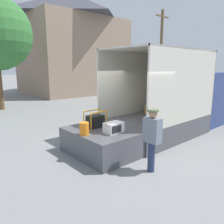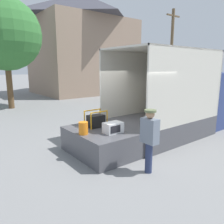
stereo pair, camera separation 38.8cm
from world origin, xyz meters
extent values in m
plane|color=gray|center=(0.00, 0.00, 0.00)|extent=(160.00, 160.00, 0.00)
cube|color=navy|center=(5.19, 0.00, 1.20)|extent=(2.34, 2.14, 2.39)
cube|color=#4C4C51|center=(2.01, 0.00, 0.38)|extent=(4.02, 2.33, 0.76)
cube|color=beige|center=(2.01, 1.13, 2.01)|extent=(4.02, 0.06, 2.50)
cube|color=beige|center=(2.01, -1.13, 2.01)|extent=(4.02, 0.06, 2.50)
cube|color=beige|center=(3.99, 0.00, 2.01)|extent=(0.06, 2.33, 2.50)
cube|color=beige|center=(2.01, 0.00, 3.22)|extent=(4.02, 2.33, 0.06)
cylinder|color=yellow|center=(2.05, 0.24, 0.95)|extent=(0.31, 0.31, 0.38)
cube|color=olive|center=(2.30, 0.58, 0.92)|extent=(0.44, 0.32, 0.34)
cube|color=#4C4C51|center=(-0.80, 0.00, 0.38)|extent=(1.60, 2.21, 0.76)
cube|color=white|center=(-0.67, -0.47, 0.91)|extent=(0.54, 0.36, 0.31)
cube|color=black|center=(-0.72, -0.65, 0.91)|extent=(0.35, 0.01, 0.21)
cube|color=black|center=(-0.71, 0.36, 0.95)|extent=(0.51, 0.34, 0.39)
cylinder|color=slate|center=(-0.51, 0.36, 0.97)|extent=(0.19, 0.19, 0.19)
cylinder|color=orange|center=(-1.01, 0.17, 1.02)|extent=(0.04, 0.04, 0.53)
cylinder|color=orange|center=(-0.41, 0.17, 1.02)|extent=(0.04, 0.04, 0.53)
cylinder|color=orange|center=(-1.01, 0.56, 1.02)|extent=(0.04, 0.04, 0.53)
cylinder|color=orange|center=(-0.41, 0.56, 1.02)|extent=(0.04, 0.04, 0.53)
cylinder|color=orange|center=(-0.71, 0.17, 1.27)|extent=(0.60, 0.04, 0.04)
cylinder|color=orange|center=(-0.71, 0.56, 1.27)|extent=(0.60, 0.04, 0.04)
cylinder|color=orange|center=(-1.43, -0.07, 0.93)|extent=(0.26, 0.26, 0.36)
cylinder|color=navy|center=(-0.55, -1.77, 0.39)|extent=(0.18, 0.18, 0.79)
cube|color=slate|center=(-0.55, -1.77, 1.10)|extent=(0.24, 0.44, 0.62)
sphere|color=tan|center=(-0.55, -1.77, 1.51)|extent=(0.22, 0.22, 0.22)
cylinder|color=#606B47|center=(-0.55, -1.77, 1.60)|extent=(0.29, 0.29, 0.05)
cube|color=gray|center=(7.57, 15.15, 3.64)|extent=(9.21, 7.70, 7.28)
pyramid|color=#42424C|center=(7.57, 15.15, 8.56)|extent=(9.67, 8.08, 2.55)
cylinder|color=brown|center=(13.34, 8.37, 3.97)|extent=(0.28, 0.28, 7.93)
cube|color=brown|center=(13.34, 8.37, 7.33)|extent=(1.80, 0.14, 0.12)
cylinder|color=brown|center=(-1.04, 9.82, 1.31)|extent=(0.36, 0.36, 2.62)
camera|label=1|loc=(-4.72, -5.03, 2.62)|focal=35.00mm
camera|label=2|loc=(-4.42, -5.27, 2.62)|focal=35.00mm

